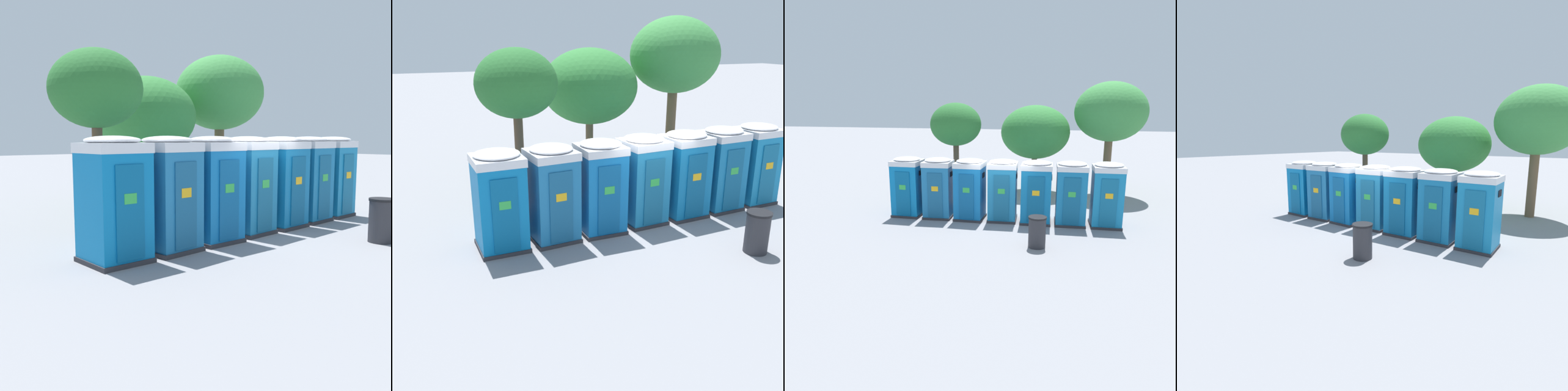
% 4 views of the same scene
% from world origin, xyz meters
% --- Properties ---
extents(ground_plane, '(120.00, 120.00, 0.00)m').
position_xyz_m(ground_plane, '(0.00, 0.00, 0.00)').
color(ground_plane, gray).
extents(portapotty_0, '(1.22, 1.21, 2.54)m').
position_xyz_m(portapotty_0, '(-4.09, -0.21, 1.28)').
color(portapotty_0, '#2D2D33').
rests_on(portapotty_0, ground).
extents(portapotty_1, '(1.26, 1.28, 2.54)m').
position_xyz_m(portapotty_1, '(-2.73, -0.19, 1.28)').
color(portapotty_1, '#2D2D33').
rests_on(portapotty_1, ground).
extents(portapotty_2, '(1.19, 1.21, 2.54)m').
position_xyz_m(portapotty_2, '(-1.36, -0.16, 1.28)').
color(portapotty_2, '#2D2D33').
rests_on(portapotty_2, ground).
extents(portapotty_3, '(1.25, 1.27, 2.54)m').
position_xyz_m(portapotty_3, '(0.00, -0.05, 1.28)').
color(portapotty_3, '#2D2D33').
rests_on(portapotty_3, ground).
extents(portapotty_4, '(1.28, 1.26, 2.54)m').
position_xyz_m(portapotty_4, '(1.37, -0.06, 1.28)').
color(portapotty_4, '#2D2D33').
rests_on(portapotty_4, ground).
extents(portapotty_5, '(1.26, 1.26, 2.54)m').
position_xyz_m(portapotty_5, '(2.73, 0.00, 1.28)').
color(portapotty_5, '#2D2D33').
rests_on(portapotty_5, ground).
extents(portapotty_6, '(1.23, 1.25, 2.54)m').
position_xyz_m(portapotty_6, '(4.10, 0.05, 1.28)').
color(portapotty_6, '#2D2D33').
rests_on(portapotty_6, ground).
extents(street_tree_0, '(3.63, 3.63, 5.85)m').
position_xyz_m(street_tree_0, '(4.57, 5.69, 4.31)').
color(street_tree_0, brown).
rests_on(street_tree_0, ground).
extents(street_tree_1, '(3.65, 3.65, 4.68)m').
position_xyz_m(street_tree_1, '(0.78, 5.61, 3.25)').
color(street_tree_1, brown).
rests_on(street_tree_1, ground).
extents(street_tree_2, '(2.45, 2.45, 4.79)m').
position_xyz_m(street_tree_2, '(-2.79, 2.73, 3.73)').
color(street_tree_2, brown).
rests_on(street_tree_2, ground).
extents(trash_can, '(0.61, 0.61, 1.06)m').
position_xyz_m(trash_can, '(1.65, -2.88, 0.53)').
color(trash_can, '#2D2D33').
rests_on(trash_can, ground).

